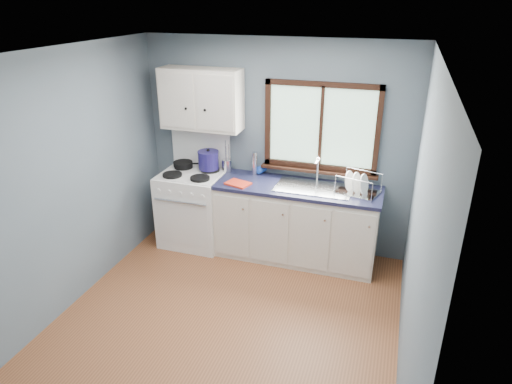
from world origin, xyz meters
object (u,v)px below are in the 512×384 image
(gas_range, at_px, (194,206))
(base_cabinets, at_px, (296,226))
(stockpot, at_px, (208,160))
(dish_rack, at_px, (357,187))
(skillet, at_px, (183,164))
(utensil_crock, at_px, (227,165))
(sink, at_px, (313,193))
(thermos, at_px, (255,163))

(gas_range, bearing_deg, base_cabinets, 0.82)
(base_cabinets, relative_size, stockpot, 5.81)
(stockpot, bearing_deg, dish_rack, -3.03)
(skillet, height_order, dish_rack, dish_rack)
(base_cabinets, distance_m, dish_rack, 0.87)
(utensil_crock, bearing_deg, sink, -9.70)
(stockpot, bearing_deg, thermos, 8.10)
(utensil_crock, bearing_deg, gas_range, -151.15)
(gas_range, height_order, sink, gas_range)
(skillet, distance_m, utensil_crock, 0.56)
(stockpot, bearing_deg, gas_range, -140.42)
(gas_range, distance_m, thermos, 0.95)
(base_cabinets, distance_m, utensil_crock, 1.12)
(sink, height_order, utensil_crock, utensil_crock)
(skillet, distance_m, dish_rack, 2.14)
(gas_range, xyz_separation_m, thermos, (0.73, 0.22, 0.57))
(dish_rack, bearing_deg, thermos, -172.97)
(stockpot, xyz_separation_m, utensil_crock, (0.21, 0.07, -0.07))
(stockpot, distance_m, dish_rack, 1.80)
(base_cabinets, xyz_separation_m, sink, (0.18, -0.00, 0.45))
(gas_range, distance_m, base_cabinets, 1.31)
(dish_rack, bearing_deg, utensil_crock, -170.91)
(dish_rack, bearing_deg, stockpot, -167.94)
(utensil_crock, bearing_deg, thermos, 1.39)
(sink, relative_size, stockpot, 2.64)
(stockpot, height_order, utensil_crock, utensil_crock)
(skillet, relative_size, dish_rack, 0.75)
(base_cabinets, xyz_separation_m, skillet, (-1.49, 0.12, 0.57))
(base_cabinets, relative_size, sink, 2.20)
(sink, xyz_separation_m, stockpot, (-1.32, 0.12, 0.21))
(gas_range, relative_size, sink, 1.62)
(skillet, bearing_deg, stockpot, -18.80)
(skillet, bearing_deg, gas_range, -56.02)
(base_cabinets, distance_m, stockpot, 1.32)
(stockpot, height_order, thermos, stockpot)
(skillet, height_order, thermos, thermos)
(dish_rack, bearing_deg, base_cabinets, -162.96)
(skillet, bearing_deg, utensil_crock, -11.29)
(thermos, bearing_deg, skillet, -175.16)
(skillet, height_order, utensil_crock, utensil_crock)
(stockpot, xyz_separation_m, thermos, (0.56, 0.08, -0.01))
(base_cabinets, bearing_deg, thermos, 161.16)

